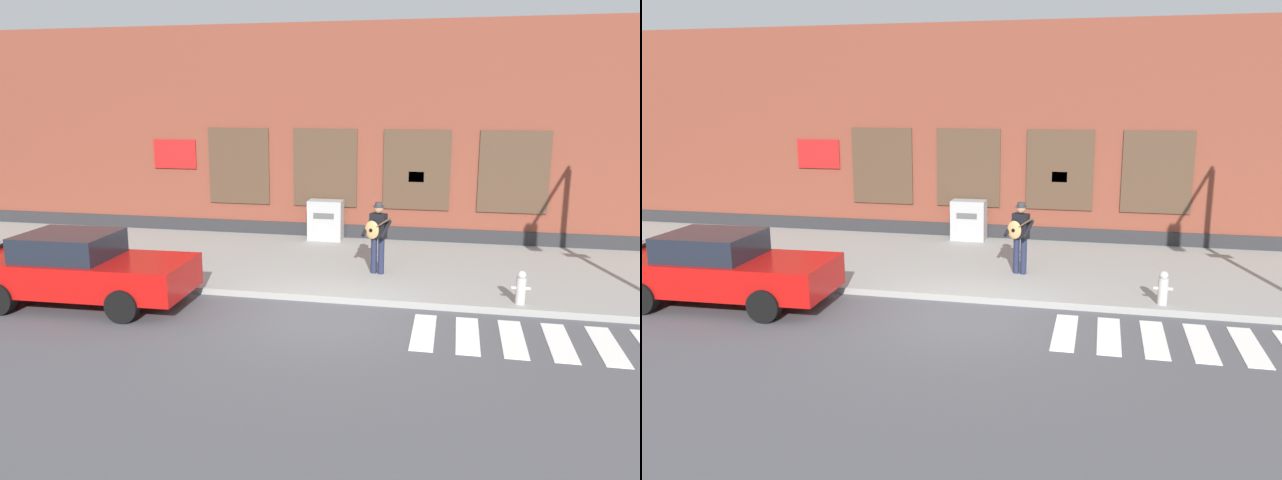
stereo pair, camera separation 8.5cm
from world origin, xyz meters
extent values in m
plane|color=#4C4C51|center=(0.00, 0.00, 0.00)|extent=(160.00, 160.00, 0.00)
cube|color=gray|center=(0.00, 3.95, 0.07)|extent=(28.00, 5.88, 0.15)
cube|color=brown|center=(0.00, 8.89, 3.21)|extent=(28.00, 4.00, 6.42)
cube|color=#28282B|center=(0.00, 6.87, 0.28)|extent=(28.00, 0.04, 0.55)
cube|color=#473323|center=(-4.06, 6.86, 2.25)|extent=(1.93, 0.06, 2.32)
cube|color=black|center=(-4.06, 6.85, 2.25)|extent=(1.81, 0.03, 2.20)
cube|color=#473323|center=(-1.35, 6.86, 2.25)|extent=(1.93, 0.06, 2.32)
cube|color=black|center=(-1.35, 6.85, 2.25)|extent=(1.81, 0.03, 2.20)
cube|color=#473323|center=(1.35, 6.86, 2.25)|extent=(1.93, 0.06, 2.32)
cube|color=black|center=(1.35, 6.85, 2.25)|extent=(1.81, 0.03, 2.20)
cube|color=#473323|center=(4.06, 6.86, 2.25)|extent=(1.93, 0.06, 2.32)
cube|color=black|center=(4.06, 6.85, 2.25)|extent=(1.81, 0.03, 2.20)
cube|color=red|center=(-6.17, 6.85, 2.58)|extent=(1.40, 0.04, 0.90)
cube|color=yellow|center=(1.35, 6.84, 2.05)|extent=(0.44, 0.02, 0.30)
cube|color=silver|center=(2.02, -0.29, 0.01)|extent=(0.42, 1.90, 0.01)
cube|color=silver|center=(2.81, -0.29, 0.01)|extent=(0.42, 1.90, 0.01)
cube|color=silver|center=(3.61, -0.29, 0.01)|extent=(0.42, 1.90, 0.01)
cube|color=silver|center=(4.41, -0.29, 0.01)|extent=(0.42, 1.90, 0.01)
cube|color=silver|center=(5.20, -0.29, 0.01)|extent=(0.42, 1.90, 0.01)
cube|color=#B20F0C|center=(-5.08, -0.16, 0.67)|extent=(4.66, 2.00, 0.68)
cube|color=black|center=(-5.33, -0.17, 1.27)|extent=(1.89, 1.65, 0.52)
cube|color=silver|center=(-2.84, 0.49, 0.74)|extent=(0.07, 0.24, 0.12)
cube|color=red|center=(-7.36, 0.33, 0.74)|extent=(0.07, 0.24, 0.12)
cube|color=silver|center=(-2.80, -0.65, 0.74)|extent=(0.07, 0.24, 0.12)
cylinder|color=black|center=(-3.77, 0.76, 0.33)|extent=(0.67, 0.26, 0.66)
cylinder|color=black|center=(-3.71, -0.99, 0.33)|extent=(0.67, 0.26, 0.66)
cylinder|color=black|center=(-6.44, 0.67, 0.33)|extent=(0.67, 0.26, 0.66)
cylinder|color=#1E233D|center=(0.82, 3.03, 0.58)|extent=(0.15, 0.15, 0.86)
cylinder|color=#1E233D|center=(0.64, 3.06, 0.58)|extent=(0.15, 0.15, 0.86)
cube|color=black|center=(0.73, 3.05, 1.31)|extent=(0.43, 0.33, 0.60)
sphere|color=#9E7051|center=(0.73, 3.05, 1.72)|extent=(0.22, 0.22, 0.22)
cylinder|color=#333338|center=(0.73, 3.05, 1.78)|extent=(0.27, 0.28, 0.02)
cylinder|color=#333338|center=(0.73, 3.05, 1.83)|extent=(0.18, 0.18, 0.09)
cylinder|color=black|center=(0.93, 2.88, 1.27)|extent=(0.24, 0.51, 0.39)
cylinder|color=black|center=(0.47, 3.03, 1.27)|extent=(0.24, 0.51, 0.39)
ellipsoid|color=tan|center=(0.60, 2.91, 1.24)|extent=(0.38, 0.23, 0.44)
cylinder|color=black|center=(0.58, 2.85, 1.24)|extent=(0.09, 0.04, 0.09)
cylinder|color=brown|center=(0.84, 2.81, 1.42)|extent=(0.46, 0.18, 0.34)
cube|color=#9E9E9E|center=(-1.25, 6.44, 0.74)|extent=(1.01, 0.59, 1.19)
cube|color=#4C4C4C|center=(-1.25, 6.13, 0.92)|extent=(0.61, 0.02, 0.16)
cylinder|color=#B2ADA8|center=(3.87, 1.36, 0.42)|extent=(0.20, 0.20, 0.55)
sphere|color=#B2ADA8|center=(3.87, 1.36, 0.76)|extent=(0.18, 0.18, 0.18)
cylinder|color=#B2ADA8|center=(3.73, 1.36, 0.48)|extent=(0.10, 0.07, 0.07)
cylinder|color=#B2ADA8|center=(4.01, 1.36, 0.48)|extent=(0.10, 0.07, 0.07)
camera|label=1|loc=(2.46, -11.38, 4.20)|focal=35.00mm
camera|label=2|loc=(2.54, -11.36, 4.20)|focal=35.00mm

